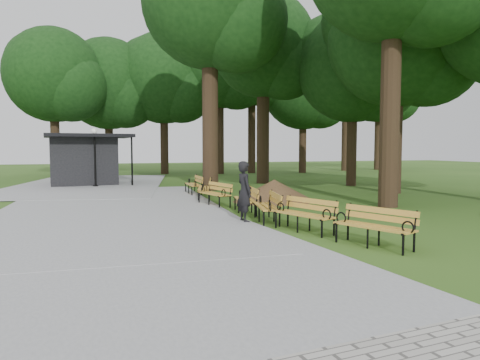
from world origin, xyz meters
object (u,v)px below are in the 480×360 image
object	(u,v)px
dirt_mound	(274,190)
bench_2	(267,207)
bench_5	(204,188)
lawn_tree_2	(210,2)
lawn_tree_5	(353,66)
kiosk	(83,160)
bench_1	(304,215)
bench_4	(214,194)
bench_6	(193,185)
bench_3	(245,200)
lawn_tree_1	(398,37)
person	(244,192)
bench_0	(374,227)
lamp_post	(95,145)
lawn_tree_4	(263,46)

from	to	relation	value
dirt_mound	bench_2	distance (m)	4.98
dirt_mound	bench_5	world-z (taller)	dirt_mound
lawn_tree_2	lawn_tree_5	xyz separation A→B (m)	(8.29, 0.21, -2.66)
kiosk	lawn_tree_5	size ratio (longest dim) A/B	0.47
bench_1	bench_4	bearing A→B (deg)	169.47
bench_4	bench_6	size ratio (longest dim) A/B	1.00
bench_3	lawn_tree_1	world-z (taller)	lawn_tree_1
lawn_tree_1	lawn_tree_2	xyz separation A→B (m)	(-7.96, 4.16, 2.07)
dirt_mound	lawn_tree_2	xyz separation A→B (m)	(-1.33, 5.38, 8.92)
bench_1	lawn_tree_2	world-z (taller)	lawn_tree_2
bench_5	bench_6	size ratio (longest dim) A/B	1.00
kiosk	bench_1	world-z (taller)	kiosk
lawn_tree_1	lawn_tree_5	world-z (taller)	lawn_tree_1
dirt_mound	bench_4	xyz separation A→B (m)	(-2.63, -0.54, -0.00)
dirt_mound	bench_2	xyz separation A→B (m)	(-2.05, -4.53, -0.00)
bench_2	bench_5	bearing A→B (deg)	-164.99
kiosk	bench_3	size ratio (longest dim) A/B	2.46
dirt_mound	bench_5	distance (m)	3.03
person	lawn_tree_5	world-z (taller)	lawn_tree_5
bench_0	bench_6	bearing A→B (deg)	164.13
lamp_post	bench_6	world-z (taller)	lamp_post
lawn_tree_4	bench_1	bearing A→B (deg)	-106.50
dirt_mound	bench_0	xyz separation A→B (m)	(-1.00, -8.31, -0.00)
dirt_mound	bench_2	size ratio (longest dim) A/B	1.49
bench_6	lawn_tree_1	world-z (taller)	lawn_tree_1
person	lawn_tree_5	bearing A→B (deg)	-49.60
bench_0	lamp_post	bearing A→B (deg)	175.83
kiosk	bench_2	bearing A→B (deg)	-76.07
bench_0	bench_1	distance (m)	2.17
lawn_tree_5	bench_1	bearing A→B (deg)	-126.13
person	bench_4	distance (m)	3.89
dirt_mound	bench_0	world-z (taller)	dirt_mound
person	lawn_tree_1	distance (m)	12.63
bench_1	bench_2	bearing A→B (deg)	172.20
kiosk	bench_6	distance (m)	8.70
lamp_post	bench_4	size ratio (longest dim) A/B	1.69
kiosk	bench_6	size ratio (longest dim) A/B	2.46
kiosk	bench_3	distance (m)	14.51
lawn_tree_1	lawn_tree_5	xyz separation A→B (m)	(0.34, 4.37, -0.58)
dirt_mound	lawn_tree_5	size ratio (longest dim) A/B	0.29
kiosk	lawn_tree_1	xyz separation A→B (m)	(14.25, -9.48, 5.82)
person	lawn_tree_1	xyz separation A→B (m)	(9.31, 5.64, 6.40)
bench_5	lawn_tree_5	world-z (taller)	lawn_tree_5
bench_0	lawn_tree_1	size ratio (longest dim) A/B	0.18
bench_0	bench_4	bearing A→B (deg)	168.60
bench_5	lawn_tree_4	world-z (taller)	lawn_tree_4
dirt_mound	lawn_tree_4	world-z (taller)	lawn_tree_4
bench_1	lawn_tree_4	distance (m)	17.45
kiosk	lamp_post	world-z (taller)	lamp_post
bench_0	lawn_tree_2	xyz separation A→B (m)	(-0.33, 13.69, 8.92)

